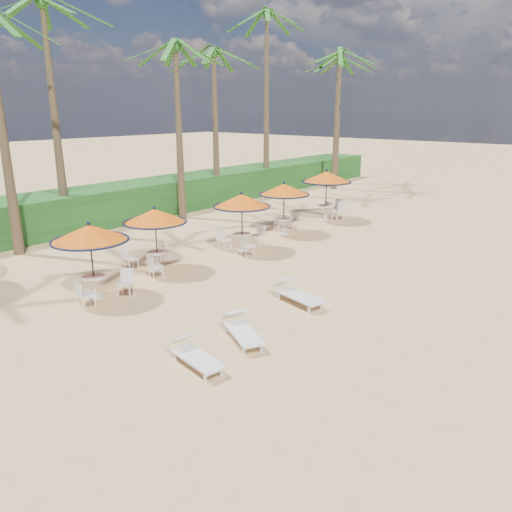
{
  "coord_description": "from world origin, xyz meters",
  "views": [
    {
      "loc": [
        8.57,
        -7.76,
        5.7
      ],
      "look_at": [
        -1.05,
        3.82,
        1.2
      ],
      "focal_mm": 35.0,
      "sensor_mm": 36.0,
      "label": 1
    }
  ],
  "objects": [
    {
      "name": "palm_3",
      "position": [
        -11.31,
        9.96,
        8.04
      ],
      "size": [
        5.0,
        5.0,
        8.82
      ],
      "color": "brown",
      "rests_on": "ground"
    },
    {
      "name": "palm_2",
      "position": [
        -12.82,
        4.09,
        9.29
      ],
      "size": [
        5.0,
        5.0,
        10.15
      ],
      "color": "brown",
      "rests_on": "ground"
    },
    {
      "name": "palm_4",
      "position": [
        -12.32,
        13.69,
        8.11
      ],
      "size": [
        5.0,
        5.0,
        8.89
      ],
      "color": "brown",
      "rests_on": "ground"
    },
    {
      "name": "lounger_mid",
      "position": [
        0.85,
        0.93,
        0.31
      ],
      "size": [
        1.87,
        1.38,
        0.65
      ],
      "rotation": [
        0.0,
        0.0,
        -0.5
      ],
      "color": "silver",
      "rests_on": "ground"
    },
    {
      "name": "station_4",
      "position": [
        -5.03,
        14.47,
        1.94
      ],
      "size": [
        2.55,
        2.55,
        2.66
      ],
      "color": "black",
      "rests_on": "ground"
    },
    {
      "name": "ground",
      "position": [
        0.0,
        0.0,
        0.0
      ],
      "size": [
        160.0,
        160.0,
        0.0
      ],
      "primitive_type": "plane",
      "color": "tan",
      "rests_on": "ground"
    },
    {
      "name": "station_3",
      "position": [
        -5.01,
        10.63,
        1.87
      ],
      "size": [
        2.35,
        2.35,
        2.45
      ],
      "color": "black",
      "rests_on": "ground"
    },
    {
      "name": "station_1",
      "position": [
        -5.26,
        3.19,
        1.73
      ],
      "size": [
        2.27,
        2.27,
        2.37
      ],
      "color": "black",
      "rests_on": "ground"
    },
    {
      "name": "lounger_far",
      "position": [
        0.45,
        3.86,
        0.32
      ],
      "size": [
        2.02,
        1.03,
        0.69
      ],
      "rotation": [
        0.0,
        0.0,
        -0.23
      ],
      "color": "silver",
      "rests_on": "ground"
    },
    {
      "name": "lounger_near",
      "position": [
        0.89,
        -0.77,
        0.29
      ],
      "size": [
        1.82,
        0.85,
        0.63
      ],
      "rotation": [
        0.0,
        0.0,
        -0.18
      ],
      "color": "silver",
      "rests_on": "ground"
    },
    {
      "name": "scrub_hedge",
      "position": [
        -13.5,
        11.0,
        0.9
      ],
      "size": [
        3.0,
        40.0,
        1.8
      ],
      "primitive_type": "cube",
      "color": "#194716",
      "rests_on": "ground"
    },
    {
      "name": "station_0",
      "position": [
        -4.5,
        0.21,
        1.86
      ],
      "size": [
        2.33,
        2.33,
        2.43
      ],
      "color": "black",
      "rests_on": "ground"
    },
    {
      "name": "station_2",
      "position": [
        -4.56,
        7.16,
        1.8
      ],
      "size": [
        2.35,
        2.42,
        2.46
      ],
      "color": "black",
      "rests_on": "ground"
    },
    {
      "name": "palm_5",
      "position": [
        -12.38,
        18.51,
        10.49
      ],
      "size": [
        5.0,
        5.0,
        11.44
      ],
      "color": "brown",
      "rests_on": "ground"
    },
    {
      "name": "palm_6",
      "position": [
        -10.21,
        23.67,
        8.61
      ],
      "size": [
        5.0,
        5.0,
        9.42
      ],
      "color": "brown",
      "rests_on": "ground"
    },
    {
      "name": "palm_7",
      "position": [
        -11.78,
        26.46,
        8.45
      ],
      "size": [
        5.0,
        5.0,
        9.26
      ],
      "color": "brown",
      "rests_on": "ground"
    }
  ]
}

